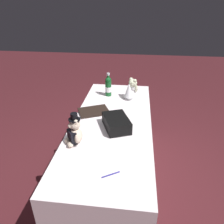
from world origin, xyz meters
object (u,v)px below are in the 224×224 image
at_px(guestbook, 94,111).
at_px(teddy_bear_bride, 131,90).
at_px(champagne_bottle, 108,86).
at_px(signing_pen, 110,175).
at_px(gift_case_black, 116,123).
at_px(teddy_bear_groom, 74,133).

bearing_deg(guestbook, teddy_bear_bride, -68.68).
distance_m(champagne_bottle, signing_pen, 1.35).
distance_m(teddy_bear_bride, gift_case_black, 0.68).
bearing_deg(signing_pen, teddy_bear_groom, 45.28).
distance_m(teddy_bear_groom, gift_case_black, 0.42).
bearing_deg(teddy_bear_groom, champagne_bottle, -7.91).
bearing_deg(gift_case_black, teddy_bear_groom, 131.11).
height_order(signing_pen, gift_case_black, gift_case_black).
bearing_deg(guestbook, signing_pen, 172.92).
bearing_deg(gift_case_black, teddy_bear_bride, -9.12).
distance_m(champagne_bottle, gift_case_black, 0.75).
bearing_deg(gift_case_black, guestbook, 43.46).
bearing_deg(signing_pen, guestbook, 17.89).
xyz_separation_m(signing_pen, guestbook, (0.88, 0.28, 0.01)).
xyz_separation_m(teddy_bear_groom, teddy_bear_bride, (0.94, -0.42, 0.00)).
bearing_deg(champagne_bottle, signing_pen, -171.84).
bearing_deg(champagne_bottle, gift_case_black, -166.74).
xyz_separation_m(champagne_bottle, gift_case_black, (-0.73, -0.17, -0.06)).
relative_size(teddy_bear_bride, signing_pen, 1.99).
xyz_separation_m(teddy_bear_groom, signing_pen, (-0.33, -0.33, -0.10)).
xyz_separation_m(champagne_bottle, signing_pen, (-1.33, -0.19, -0.12)).
distance_m(teddy_bear_groom, signing_pen, 0.47).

